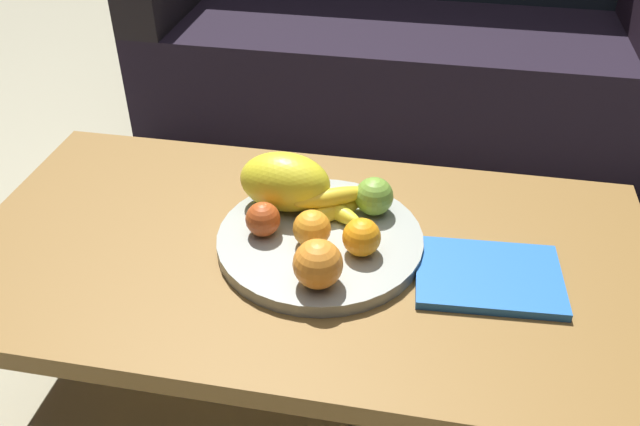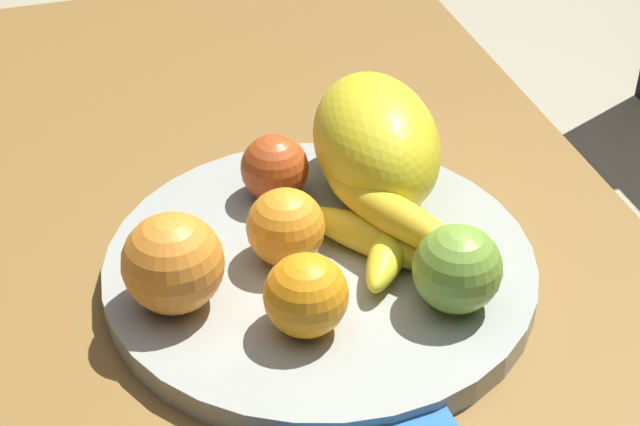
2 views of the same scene
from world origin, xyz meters
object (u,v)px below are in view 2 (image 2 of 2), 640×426
at_px(apple_left, 270,169).
at_px(banana_bunch, 389,230).
at_px(melon_large_front, 376,142).
at_px(orange_right, 173,263).
at_px(coffee_table, 298,299).
at_px(fruit_bowl, 320,270).
at_px(orange_left, 306,295).
at_px(apple_front, 457,269).
at_px(orange_front, 286,227).

bearing_deg(apple_left, banana_bunch, 34.28).
bearing_deg(melon_large_front, orange_right, -63.58).
distance_m(orange_right, banana_bunch, 0.19).
distance_m(coffee_table, melon_large_front, 0.16).
relative_size(melon_large_front, orange_right, 2.09).
xyz_separation_m(fruit_bowl, orange_left, (0.08, -0.04, 0.05)).
bearing_deg(melon_large_front, apple_left, -102.01).
bearing_deg(orange_right, orange_left, 57.68).
relative_size(orange_left, apple_left, 1.07).
distance_m(fruit_bowl, apple_front, 0.13).
height_order(coffee_table, orange_left, orange_left).
bearing_deg(orange_right, apple_front, 73.23).
height_order(fruit_bowl, apple_left, apple_left).
distance_m(orange_left, orange_right, 0.11).
xyz_separation_m(coffee_table, orange_front, (0.02, -0.01, 0.10)).
bearing_deg(fruit_bowl, orange_right, -80.85).
relative_size(fruit_bowl, banana_bunch, 2.55).
bearing_deg(banana_bunch, apple_front, 21.74).
bearing_deg(coffee_table, apple_left, -176.87).
bearing_deg(orange_right, orange_front, 106.59).
height_order(coffee_table, apple_front, apple_front).
bearing_deg(orange_front, coffee_table, 136.67).
distance_m(fruit_bowl, banana_bunch, 0.07).
bearing_deg(apple_front, apple_left, -150.46).
bearing_deg(orange_front, apple_front, 50.64).
distance_m(coffee_table, fruit_bowl, 0.06).
height_order(orange_front, orange_right, orange_right).
bearing_deg(banana_bunch, fruit_bowl, -99.60).
bearing_deg(apple_front, coffee_table, -137.22).
distance_m(apple_front, apple_left, 0.22).
relative_size(fruit_bowl, orange_front, 5.53).
bearing_deg(orange_right, melon_large_front, 116.42).
bearing_deg(apple_front, orange_front, -129.36).
bearing_deg(orange_left, orange_front, 175.16).
relative_size(melon_large_front, apple_front, 2.39).
height_order(orange_right, apple_left, orange_right).
height_order(orange_front, banana_bunch, orange_front).
distance_m(coffee_table, orange_front, 0.10).
height_order(coffee_table, fruit_bowl, fruit_bowl).
distance_m(fruit_bowl, melon_large_front, 0.13).
distance_m(coffee_table, apple_left, 0.12).
distance_m(melon_large_front, orange_front, 0.13).
xyz_separation_m(melon_large_front, orange_front, (0.07, -0.11, -0.02)).
distance_m(melon_large_front, banana_bunch, 0.10).
xyz_separation_m(apple_left, banana_bunch, (0.11, 0.08, -0.01)).
height_order(melon_large_front, apple_left, melon_large_front).
bearing_deg(coffee_table, orange_right, -68.60).
bearing_deg(fruit_bowl, orange_front, -108.72).
distance_m(coffee_table, orange_left, 0.15).
bearing_deg(banana_bunch, orange_left, -53.28).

